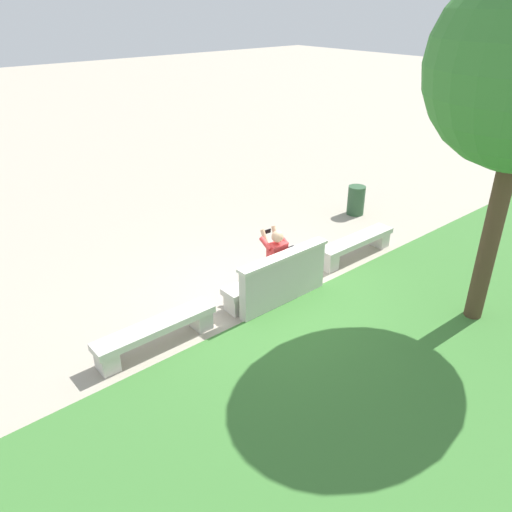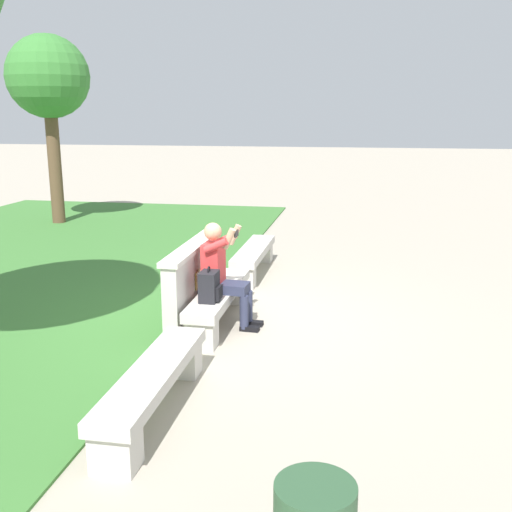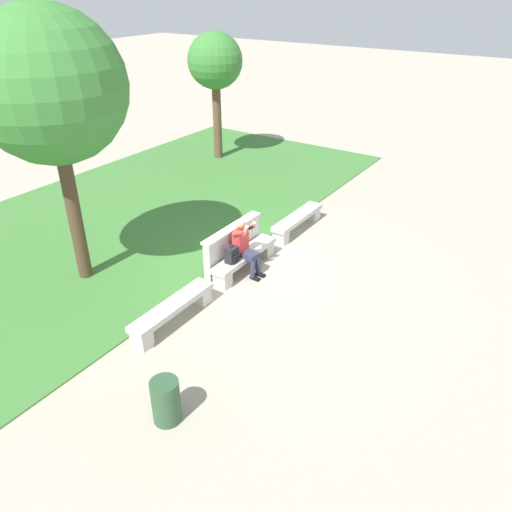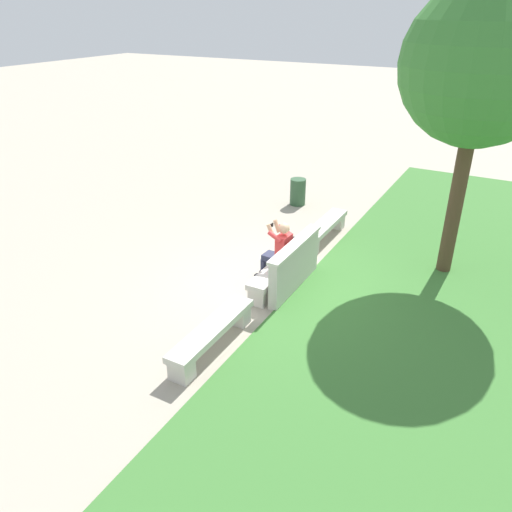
% 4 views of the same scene
% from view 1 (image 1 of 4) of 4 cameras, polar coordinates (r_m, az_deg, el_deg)
% --- Properties ---
extents(ground_plane, '(80.00, 80.00, 0.00)m').
position_cam_1_polar(ground_plane, '(9.50, 1.71, -4.47)').
color(ground_plane, '#A89E8C').
extents(grass_strip, '(18.97, 8.00, 0.03)m').
position_cam_1_polar(grass_strip, '(7.55, 25.59, -17.49)').
color(grass_strip, '#3D7533').
rests_on(grass_strip, ground).
extents(bench_main, '(2.07, 0.40, 0.45)m').
position_cam_1_polar(bench_main, '(10.95, 11.35, 1.34)').
color(bench_main, beige).
rests_on(bench_main, ground).
extents(bench_near, '(2.07, 0.40, 0.45)m').
position_cam_1_polar(bench_near, '(9.35, 1.73, -2.90)').
color(bench_near, beige).
rests_on(bench_near, ground).
extents(bench_mid, '(2.07, 0.40, 0.45)m').
position_cam_1_polar(bench_mid, '(8.17, -11.35, -8.46)').
color(bench_mid, beige).
rests_on(bench_mid, ground).
extents(backrest_wall_with_plaque, '(1.98, 0.24, 1.01)m').
position_cam_1_polar(backrest_wall_with_plaque, '(9.03, 3.19, -2.56)').
color(backrest_wall_with_plaque, beige).
rests_on(backrest_wall_with_plaque, ground).
extents(person_photographer, '(0.49, 0.74, 1.32)m').
position_cam_1_polar(person_photographer, '(9.25, 1.97, -0.17)').
color(person_photographer, black).
rests_on(person_photographer, ground).
extents(backpack, '(0.28, 0.24, 0.43)m').
position_cam_1_polar(backpack, '(9.51, 3.99, -0.17)').
color(backpack, black).
rests_on(backpack, bench_near).
extents(trash_bin, '(0.44, 0.44, 0.75)m').
position_cam_1_polar(trash_bin, '(13.19, 11.36, 6.26)').
color(trash_bin, '#2D5133').
rests_on(trash_bin, ground).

